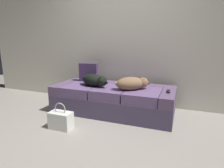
{
  "coord_description": "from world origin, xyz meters",
  "views": [
    {
      "loc": [
        1.08,
        -1.86,
        1.21
      ],
      "look_at": [
        0.0,
        0.98,
        0.5
      ],
      "focal_mm": 30.37,
      "sensor_mm": 36.0,
      "label": 1
    }
  ],
  "objects_px": {
    "dog_dark": "(94,80)",
    "handbag": "(61,120)",
    "dog_tan": "(132,83)",
    "tv_remote": "(168,91)",
    "couch": "(113,99)",
    "throw_pillow": "(89,72)"
  },
  "relations": [
    {
      "from": "dog_tan",
      "to": "tv_remote",
      "type": "distance_m",
      "value": 0.55
    },
    {
      "from": "tv_remote",
      "to": "throw_pillow",
      "type": "bearing_deg",
      "value": 163.87
    },
    {
      "from": "tv_remote",
      "to": "throw_pillow",
      "type": "height_order",
      "value": "throw_pillow"
    },
    {
      "from": "couch",
      "to": "handbag",
      "type": "distance_m",
      "value": 0.98
    },
    {
      "from": "tv_remote",
      "to": "handbag",
      "type": "distance_m",
      "value": 1.61
    },
    {
      "from": "dog_dark",
      "to": "handbag",
      "type": "xyz_separation_m",
      "value": [
        -0.16,
        -0.76,
        -0.43
      ]
    },
    {
      "from": "dog_tan",
      "to": "dog_dark",
      "type": "bearing_deg",
      "value": 179.39
    },
    {
      "from": "couch",
      "to": "throw_pillow",
      "type": "relative_size",
      "value": 5.91
    },
    {
      "from": "dog_tan",
      "to": "handbag",
      "type": "xyz_separation_m",
      "value": [
        -0.82,
        -0.75,
        -0.43
      ]
    },
    {
      "from": "dog_dark",
      "to": "throw_pillow",
      "type": "relative_size",
      "value": 1.69
    },
    {
      "from": "dog_tan",
      "to": "handbag",
      "type": "relative_size",
      "value": 1.46
    },
    {
      "from": "dog_dark",
      "to": "handbag",
      "type": "height_order",
      "value": "dog_dark"
    },
    {
      "from": "couch",
      "to": "dog_dark",
      "type": "relative_size",
      "value": 3.5
    },
    {
      "from": "dog_tan",
      "to": "couch",
      "type": "bearing_deg",
      "value": 163.98
    },
    {
      "from": "handbag",
      "to": "tv_remote",
      "type": "bearing_deg",
      "value": 30.54
    },
    {
      "from": "dog_dark",
      "to": "couch",
      "type": "bearing_deg",
      "value": 17.65
    },
    {
      "from": "dog_dark",
      "to": "handbag",
      "type": "bearing_deg",
      "value": -101.82
    },
    {
      "from": "dog_tan",
      "to": "throw_pillow",
      "type": "bearing_deg",
      "value": 160.63
    },
    {
      "from": "dog_tan",
      "to": "handbag",
      "type": "bearing_deg",
      "value": -137.28
    },
    {
      "from": "couch",
      "to": "tv_remote",
      "type": "xyz_separation_m",
      "value": [
        0.9,
        -0.05,
        0.24
      ]
    },
    {
      "from": "dog_dark",
      "to": "dog_tan",
      "type": "bearing_deg",
      "value": -0.61
    },
    {
      "from": "dog_tan",
      "to": "tv_remote",
      "type": "relative_size",
      "value": 3.67
    }
  ]
}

